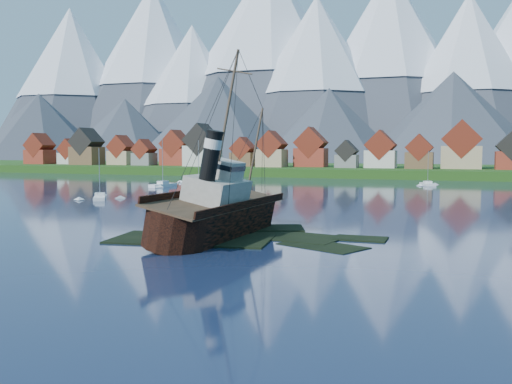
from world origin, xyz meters
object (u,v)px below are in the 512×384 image
(sailboat_b, at_px, (163,186))
(sailboat_c, at_px, (199,181))
(sailboat_e, at_px, (428,185))
(sailboat_a, at_px, (100,198))
(tugboat_wreck, at_px, (219,211))

(sailboat_b, bearing_deg, sailboat_c, 98.23)
(sailboat_b, height_order, sailboat_e, sailboat_b)
(sailboat_c, xyz_separation_m, sailboat_e, (65.49, 9.71, -0.08))
(sailboat_e, bearing_deg, sailboat_c, 168.76)
(sailboat_a, xyz_separation_m, sailboat_c, (-5.20, 57.43, 0.06))
(tugboat_wreck, bearing_deg, sailboat_a, 142.63)
(sailboat_a, relative_size, sailboat_e, 1.09)
(tugboat_wreck, distance_m, sailboat_a, 54.32)
(sailboat_e, bearing_deg, sailboat_b, -175.30)
(tugboat_wreck, height_order, sailboat_e, tugboat_wreck)
(sailboat_c, distance_m, sailboat_e, 66.21)
(sailboat_c, relative_size, sailboat_e, 1.33)
(tugboat_wreck, relative_size, sailboat_e, 2.89)
(sailboat_a, xyz_separation_m, sailboat_e, (60.29, 67.14, -0.02))
(tugboat_wreck, bearing_deg, sailboat_e, 82.37)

